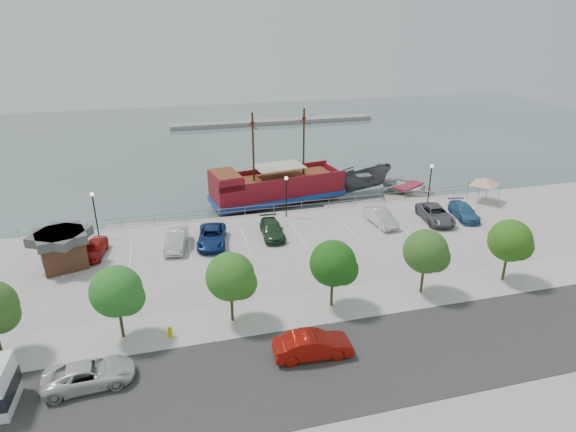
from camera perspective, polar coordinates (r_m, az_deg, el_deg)
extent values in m
plane|color=#445553|center=(43.62, 1.94, -4.49)|extent=(160.00, 160.00, 0.00)
cube|color=gray|center=(27.75, 15.49, -23.19)|extent=(100.00, 58.00, 1.20)
cube|color=#353434|center=(30.53, 10.89, -16.14)|extent=(100.00, 8.00, 0.04)
cube|color=#A2A19C|center=(34.94, 6.71, -10.27)|extent=(100.00, 4.00, 0.05)
cylinder|color=gray|center=(49.67, -0.58, 1.51)|extent=(50.00, 0.06, 0.06)
cylinder|color=gray|center=(49.82, -0.58, 1.08)|extent=(50.00, 0.06, 0.06)
cube|color=#979693|center=(96.52, -1.71, 11.09)|extent=(40.00, 3.00, 0.80)
cube|color=maroon|center=(54.57, -1.26, 3.28)|extent=(15.34, 6.94, 2.40)
cube|color=#113C97|center=(54.84, -1.25, 2.51)|extent=(15.66, 7.25, 0.55)
cone|color=maroon|center=(58.02, 6.19, 4.35)|extent=(3.63, 4.85, 4.44)
cube|color=maroon|center=(52.08, -7.40, 4.27)|extent=(3.48, 5.01, 1.29)
cube|color=brown|center=(51.87, -7.44, 5.00)|extent=(3.24, 4.61, 0.11)
cube|color=brown|center=(54.34, -0.82, 4.59)|extent=(12.51, 5.94, 0.14)
cube|color=maroon|center=(56.04, -2.16, 5.44)|extent=(14.63, 2.56, 0.65)
cube|color=maroon|center=(52.14, -0.33, 4.11)|extent=(14.63, 2.56, 0.65)
cylinder|color=#382111|center=(54.40, 1.87, 8.70)|extent=(0.25, 0.25, 7.58)
cylinder|color=#382111|center=(52.14, -4.15, 8.03)|extent=(0.25, 0.25, 7.58)
cylinder|color=#382111|center=(53.88, 1.91, 11.09)|extent=(0.57, 2.76, 0.13)
cylinder|color=#382111|center=(51.60, -4.22, 10.51)|extent=(0.57, 2.76, 0.13)
cube|color=beige|center=(53.83, -1.10, 5.90)|extent=(5.86, 4.33, 0.11)
cylinder|color=#382111|center=(57.99, 6.79, 5.47)|extent=(2.30, 0.52, 0.55)
imported|color=#494C4E|center=(58.57, 8.94, 4.07)|extent=(7.92, 4.11, 2.92)
imported|color=silver|center=(59.29, 14.14, 3.13)|extent=(7.73, 8.52, 1.45)
cube|color=gray|center=(50.44, -17.05, -1.36)|extent=(7.16, 3.06, 0.40)
cube|color=gray|center=(54.19, 8.11, 1.15)|extent=(7.19, 2.41, 0.40)
cube|color=gray|center=(57.35, 14.98, 1.82)|extent=(7.47, 4.29, 0.41)
cube|color=#4C2C1D|center=(43.07, -25.10, -3.94)|extent=(4.01, 4.01, 2.36)
cube|color=#444446|center=(42.50, -25.42, -2.20)|extent=(4.54, 4.54, 0.75)
cylinder|color=slate|center=(57.12, 20.55, 2.93)|extent=(0.07, 0.07, 1.96)
cylinder|color=slate|center=(58.27, 22.55, 3.01)|extent=(0.07, 0.07, 1.96)
cylinder|color=slate|center=(55.24, 21.65, 2.11)|extent=(0.07, 0.07, 1.96)
cylinder|color=slate|center=(56.42, 23.70, 2.20)|extent=(0.07, 0.07, 1.96)
pyramid|color=white|center=(56.22, 22.37, 4.23)|extent=(4.12, 4.12, 0.80)
imported|color=silver|center=(29.97, -22.51, -16.95)|extent=(5.01, 2.57, 1.35)
imported|color=maroon|center=(29.71, 2.95, -15.06)|extent=(4.80, 1.92, 1.55)
cylinder|color=#C1B700|center=(32.25, -13.79, -13.32)|extent=(0.27, 0.27, 0.67)
sphere|color=#C1B700|center=(32.04, -13.85, -12.80)|extent=(0.29, 0.29, 0.29)
cylinder|color=black|center=(47.27, -21.84, 0.02)|extent=(0.12, 0.12, 4.00)
sphere|color=#FFF2CC|center=(46.55, -22.22, 2.40)|extent=(0.36, 0.36, 0.36)
cylinder|color=black|center=(48.12, -0.21, 2.13)|extent=(0.12, 0.12, 4.00)
sphere|color=#FFF2CC|center=(47.42, -0.21, 4.50)|extent=(0.36, 0.36, 0.36)
cylinder|color=black|center=(54.15, 16.44, 3.56)|extent=(0.12, 0.12, 4.00)
sphere|color=#FFF2CC|center=(53.53, 16.69, 5.68)|extent=(0.36, 0.36, 0.36)
sphere|color=#2B4F1C|center=(32.81, -30.93, -10.01)|extent=(2.20, 2.20, 2.20)
cylinder|color=#473321|center=(32.68, -19.15, -11.85)|extent=(0.20, 0.20, 2.20)
sphere|color=#23601F|center=(31.48, -19.69, -8.38)|extent=(3.20, 3.20, 3.20)
sphere|color=#23601F|center=(31.36, -18.53, -9.20)|extent=(2.20, 2.20, 2.20)
cylinder|color=#473321|center=(32.63, -6.66, -10.63)|extent=(0.20, 0.20, 2.20)
sphere|color=#285D1A|center=(31.43, -6.85, -7.13)|extent=(3.20, 3.20, 3.20)
sphere|color=#285D1A|center=(31.44, -5.65, -7.90)|extent=(2.20, 2.20, 2.20)
cylinder|color=#473321|center=(34.05, 5.20, -9.01)|extent=(0.20, 0.20, 2.20)
sphere|color=#174911|center=(32.90, 5.34, -5.60)|extent=(3.20, 3.20, 3.20)
sphere|color=#174911|center=(33.04, 6.48, -6.31)|extent=(2.20, 2.20, 2.20)
cylinder|color=#473321|center=(36.77, 15.61, -7.25)|extent=(0.20, 0.20, 2.20)
sphere|color=#2A521C|center=(35.71, 16.00, -4.05)|extent=(3.20, 3.20, 3.20)
sphere|color=#2A521C|center=(35.95, 17.00, -4.70)|extent=(2.20, 2.20, 2.20)
cylinder|color=#473321|center=(40.53, 24.28, -5.59)|extent=(0.20, 0.20, 2.20)
sphere|color=#285815|center=(39.57, 24.81, -2.65)|extent=(3.20, 3.20, 3.20)
sphere|color=#285815|center=(39.90, 25.65, -3.24)|extent=(2.20, 2.20, 2.20)
imported|color=#AE1914|center=(43.95, -21.97, -3.60)|extent=(2.24, 4.23, 1.37)
imported|color=silver|center=(43.26, -13.10, -2.77)|extent=(2.42, 4.80, 1.51)
imported|color=navy|center=(43.37, -9.02, -2.41)|extent=(3.24, 5.54, 1.45)
imported|color=#204026|center=(44.33, -1.90, -1.61)|extent=(2.14, 4.75, 1.35)
imported|color=silver|center=(47.70, 10.92, -0.11)|extent=(1.98, 4.70, 1.51)
imported|color=#585761|center=(49.79, 17.08, 0.24)|extent=(3.07, 5.56, 1.47)
imported|color=#2E6191|center=(51.49, 20.13, 0.52)|extent=(2.67, 4.94, 1.36)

